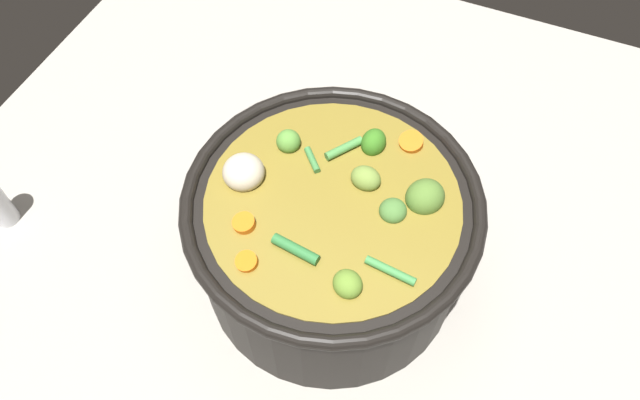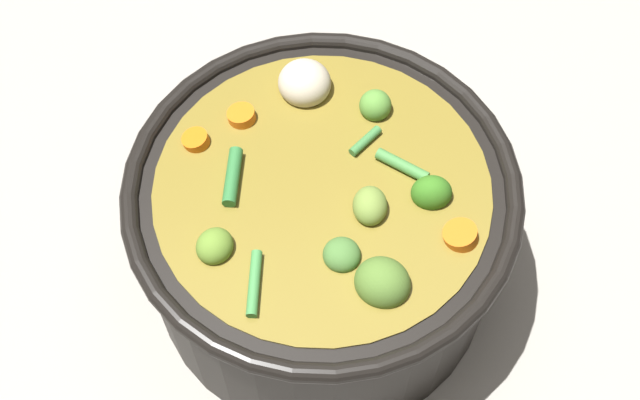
{
  "view_description": "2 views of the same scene",
  "coord_description": "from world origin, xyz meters",
  "views": [
    {
      "loc": [
        0.31,
        0.12,
        0.67
      ],
      "look_at": [
        -0.0,
        -0.02,
        0.14
      ],
      "focal_mm": 33.74,
      "sensor_mm": 36.0,
      "label": 1
    },
    {
      "loc": [
        0.02,
        0.35,
        0.72
      ],
      "look_at": [
        0.0,
        -0.0,
        0.13
      ],
      "focal_mm": 48.06,
      "sensor_mm": 36.0,
      "label": 2
    }
  ],
  "objects": [
    {
      "name": "ground_plane",
      "position": [
        0.0,
        0.0,
        0.0
      ],
      "size": [
        1.1,
        1.1,
        0.0
      ],
      "primitive_type": "plane",
      "color": "#9E998E"
    },
    {
      "name": "cooking_pot",
      "position": [
        -0.0,
        -0.0,
        0.08
      ],
      "size": [
        0.32,
        0.32,
        0.18
      ],
      "color": "black",
      "rests_on": "ground_plane"
    }
  ]
}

